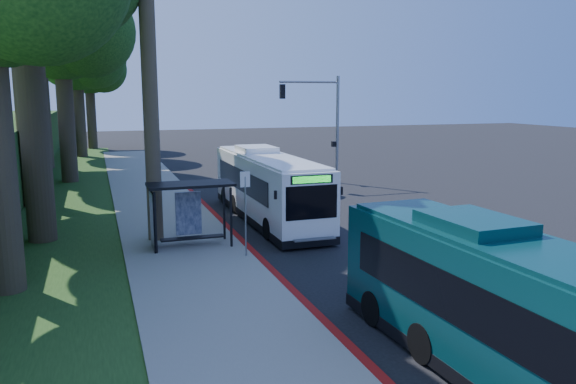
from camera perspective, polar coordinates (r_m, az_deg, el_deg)
name	(u,v)px	position (r m, az deg, el deg)	size (l,w,h in m)	color
ground	(329,219)	(26.66, 4.23, -2.77)	(140.00, 140.00, 0.00)	black
sidewalk	(174,230)	(24.76, -11.53, -3.81)	(4.50, 70.00, 0.12)	gray
red_curb	(250,249)	(21.38, -3.93, -5.80)	(0.25, 30.00, 0.13)	#9F1311
grass_verge	(40,216)	(29.58, -23.86, -2.28)	(8.00, 70.00, 0.06)	#234719
bus_shelter	(184,202)	(21.62, -10.56, -1.03)	(3.20, 1.51, 2.55)	black
stop_sign_pole	(245,202)	(19.87, -4.36, -1.04)	(0.35, 0.06, 3.17)	gray
traffic_signal_pole	(323,116)	(36.72, 3.59, 7.69)	(4.10, 0.30, 7.00)	gray
tree_2	(61,20)	(40.16, -22.04, 15.85)	(8.82, 8.40, 15.12)	#382B1E
tree_3	(37,12)	(48.38, -24.14, 16.38)	(10.08, 9.60, 17.28)	#382B1E
tree_4	(77,51)	(56.00, -20.68, 13.29)	(8.40, 8.00, 14.14)	#382B1E
tree_5	(89,64)	(63.94, -19.56, 12.18)	(7.35, 7.00, 12.86)	#382B1E
white_bus	(267,186)	(26.31, -2.13, 0.66)	(2.45, 11.13, 3.31)	white
teal_bus	(528,318)	(12.02, 23.16, -11.72)	(2.73, 10.99, 3.25)	#0A3537
pickup	(301,180)	(33.62, 1.35, 1.19)	(2.47, 5.36, 1.49)	silver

